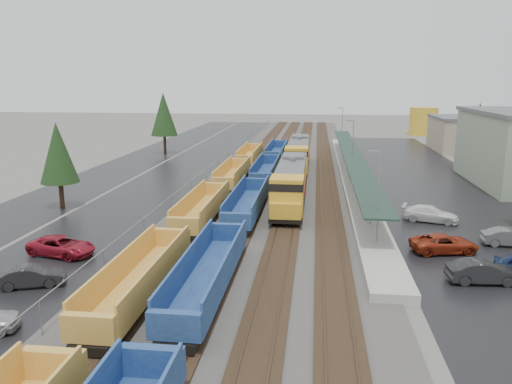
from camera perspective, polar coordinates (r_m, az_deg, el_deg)
ballast_strip at (r=79.65m, az=3.53°, el=3.16°), size 20.00×160.00×0.08m
trackbed at (r=79.63m, az=3.54°, el=3.24°), size 14.60×160.00×0.22m
west_parking_lot at (r=81.89m, az=-7.02°, el=3.33°), size 10.00×160.00×0.02m
west_road at (r=84.84m, az=-13.60°, el=3.39°), size 9.00×160.00×0.02m
east_commuter_lot at (r=71.16m, az=18.49°, el=1.35°), size 16.00×100.00×0.02m
station_platform at (r=69.73m, az=10.86°, el=2.16°), size 3.00×80.00×8.00m
chainlink_fence at (r=78.99m, az=-3.43°, el=4.23°), size 0.08×160.04×2.02m
distant_hills at (r=232.98m, az=17.05°, el=8.89°), size 301.00×140.00×25.20m
tree_west_near at (r=55.72m, az=-21.70°, el=4.18°), size 3.96×3.96×9.00m
tree_west_far at (r=92.82m, az=-10.51°, el=8.73°), size 4.84×4.84×11.00m
tree_east at (r=80.22m, az=24.05°, el=6.79°), size 4.40×4.40×10.00m
locomotive_lead at (r=53.29m, az=4.01°, el=1.02°), size 3.08×20.31×4.60m
locomotive_trail at (r=73.96m, az=4.86°, el=4.28°), size 3.08×20.31×4.60m
well_string_yellow at (r=47.70m, az=-6.12°, el=-1.95°), size 2.74×83.78×2.43m
well_string_blue at (r=49.30m, az=-0.95°, el=-1.38°), size 2.76×89.49×2.45m
storage_tank at (r=129.80m, az=18.58°, el=7.68°), size 6.69×6.69×6.69m
parked_car_west_b at (r=36.04m, az=-24.30°, el=-8.81°), size 2.84×4.41×1.37m
parked_car_west_c at (r=41.27m, az=-21.34°, el=-5.79°), size 3.47×5.66×1.47m
parked_car_east_a at (r=36.67m, az=24.52°, el=-8.33°), size 1.97×4.75×1.53m
parked_car_east_b at (r=41.78m, az=20.71°, el=-5.54°), size 3.35×5.54×1.44m
parked_car_east_c at (r=50.22m, az=19.29°, el=-2.40°), size 3.42×5.52×1.49m
parked_car_east_e at (r=45.51m, az=27.01°, el=-4.67°), size 1.67×4.36×1.42m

